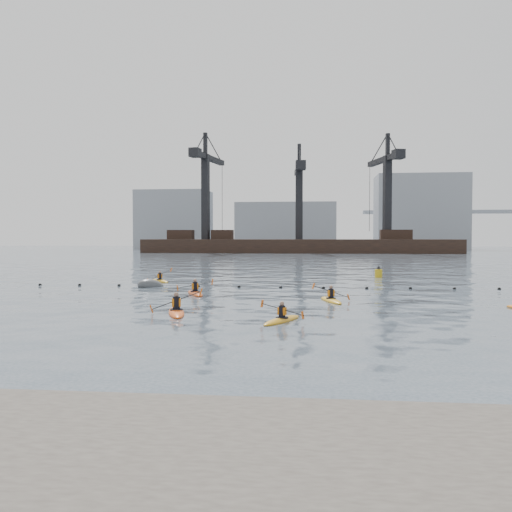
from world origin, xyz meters
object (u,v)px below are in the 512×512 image
object	(u,v)px
kayaker_2	(195,293)
kayaker_5	(160,280)
kayaker_0	(176,311)
kayaker_3	(331,300)
nav_buoy	(378,273)
kayaker_1	(282,319)
mooring_buoy	(151,287)

from	to	relation	value
kayaker_2	kayaker_5	distance (m)	10.45
kayaker_0	kayaker_3	distance (m)	9.32
kayaker_5	nav_buoy	size ratio (longest dim) A/B	2.34
kayaker_2	kayaker_3	size ratio (longest dim) A/B	1.07
kayaker_1	kayaker_2	distance (m)	12.06
kayaker_0	kayaker_2	xyz separation A→B (m)	(-1.00, 8.58, -0.00)
kayaker_5	nav_buoy	xyz separation A→B (m)	(18.17, 6.71, 0.27)
kayaker_0	kayaker_5	distance (m)	18.76
kayaker_0	kayaker_1	distance (m)	5.40
kayaker_2	kayaker_3	xyz separation A→B (m)	(8.40, -2.90, -0.01)
kayaker_3	mooring_buoy	bearing A→B (deg)	132.96
kayaker_2	kayaker_0	bearing A→B (deg)	-105.90
kayaker_3	kayaker_1	bearing A→B (deg)	-123.06
mooring_buoy	kayaker_3	bearing A→B (deg)	-31.14
kayaker_1	mooring_buoy	distance (m)	18.39
kayaker_3	nav_buoy	size ratio (longest dim) A/B	2.69
kayaker_2	kayaker_5	xyz separation A→B (m)	(-4.94, 9.21, -0.01)
kayaker_3	kayaker_2	bearing A→B (deg)	145.01
kayaker_3	mooring_buoy	distance (m)	14.84
kayaker_2	kayaker_5	world-z (taller)	kayaker_5
kayaker_3	kayaker_5	world-z (taller)	kayaker_5
kayaker_3	nav_buoy	distance (m)	19.44
kayaker_0	kayaker_3	world-z (taller)	kayaker_0
kayaker_5	mooring_buoy	distance (m)	4.49
kayaker_5	mooring_buoy	bearing A→B (deg)	-119.62
kayaker_0	kayaker_2	bearing A→B (deg)	80.05
kayaker_2	kayaker_1	bearing A→B (deg)	-82.28
kayaker_1	nav_buoy	xyz separation A→B (m)	(7.15, 26.33, 0.27)
nav_buoy	kayaker_1	bearing A→B (deg)	-105.19
kayaker_3	nav_buoy	bearing A→B (deg)	59.70
mooring_buoy	kayaker_5	bearing A→B (deg)	98.17
kayaker_1	kayaker_2	size ratio (longest dim) A/B	0.87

